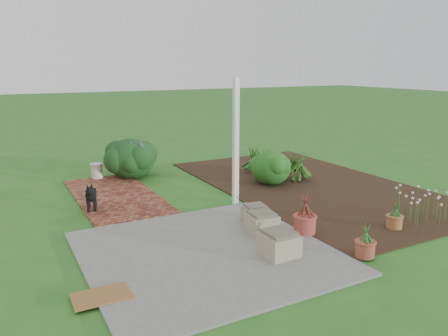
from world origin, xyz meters
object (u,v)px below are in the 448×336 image
stone_trough_near (279,245)px  evergreen_shrub (271,167)px  cream_ceramic_urn (97,171)px  black_dog (91,195)px

stone_trough_near → evergreen_shrub: bearing=57.7°
cream_ceramic_urn → evergreen_shrub: bearing=-34.3°
stone_trough_near → evergreen_shrub: evergreen_shrub is taller
stone_trough_near → black_dog: (-1.97, 3.35, 0.14)m
stone_trough_near → cream_ceramic_urn: size_ratio=1.34×
stone_trough_near → black_dog: bearing=120.5°
cream_ceramic_urn → stone_trough_near: bearing=-76.9°
black_dog → cream_ceramic_urn: 2.50m
stone_trough_near → cream_ceramic_urn: (-1.35, 5.77, 0.02)m
black_dog → evergreen_shrub: evergreen_shrub is taller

